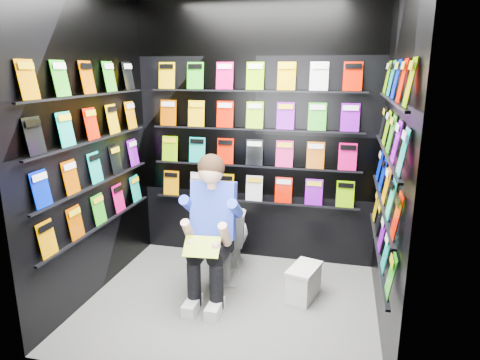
# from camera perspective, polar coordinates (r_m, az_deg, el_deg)

# --- Properties ---
(floor) EXTENTS (2.40, 2.40, 0.00)m
(floor) POSITION_cam_1_polar(r_m,az_deg,el_deg) (3.77, -1.34, -16.17)
(floor) COLOR #5F605D
(floor) RESTS_ON ground
(wall_back) EXTENTS (2.40, 0.04, 2.60)m
(wall_back) POSITION_cam_1_polar(r_m,az_deg,el_deg) (4.25, 2.05, 6.14)
(wall_back) COLOR black
(wall_back) RESTS_ON floor
(wall_front) EXTENTS (2.40, 0.04, 2.60)m
(wall_front) POSITION_cam_1_polar(r_m,az_deg,el_deg) (2.37, -7.76, -0.94)
(wall_front) COLOR black
(wall_front) RESTS_ON floor
(wall_left) EXTENTS (0.04, 2.00, 2.60)m
(wall_left) POSITION_cam_1_polar(r_m,az_deg,el_deg) (3.78, -19.36, 4.24)
(wall_left) COLOR black
(wall_left) RESTS_ON floor
(wall_right) EXTENTS (0.04, 2.00, 2.60)m
(wall_right) POSITION_cam_1_polar(r_m,az_deg,el_deg) (3.20, 19.75, 2.44)
(wall_right) COLOR black
(wall_right) RESTS_ON floor
(comics_back) EXTENTS (2.10, 0.06, 1.37)m
(comics_back) POSITION_cam_1_polar(r_m,az_deg,el_deg) (4.22, 1.96, 6.15)
(comics_back) COLOR red
(comics_back) RESTS_ON wall_back
(comics_left) EXTENTS (0.06, 1.70, 1.37)m
(comics_left) POSITION_cam_1_polar(r_m,az_deg,el_deg) (3.77, -18.98, 4.31)
(comics_left) COLOR red
(comics_left) RESTS_ON wall_left
(comics_right) EXTENTS (0.06, 1.70, 1.37)m
(comics_right) POSITION_cam_1_polar(r_m,az_deg,el_deg) (3.20, 19.22, 2.56)
(comics_right) COLOR red
(comics_right) RESTS_ON wall_right
(toilet) EXTENTS (0.50, 0.79, 0.73)m
(toilet) POSITION_cam_1_polar(r_m,az_deg,el_deg) (4.12, -1.78, -7.64)
(toilet) COLOR white
(toilet) RESTS_ON floor
(longbox) EXTENTS (0.28, 0.39, 0.26)m
(longbox) POSITION_cam_1_polar(r_m,az_deg,el_deg) (3.83, 8.49, -13.50)
(longbox) COLOR silver
(longbox) RESTS_ON floor
(longbox_lid) EXTENTS (0.30, 0.41, 0.03)m
(longbox_lid) POSITION_cam_1_polar(r_m,az_deg,el_deg) (3.77, 8.58, -11.55)
(longbox_lid) COLOR silver
(longbox_lid) RESTS_ON longbox
(reader) EXTENTS (0.57, 0.78, 1.34)m
(reader) POSITION_cam_1_polar(r_m,az_deg,el_deg) (3.64, -3.42, -4.18)
(reader) COLOR #293DC2
(reader) RESTS_ON toilet
(held_comic) EXTENTS (0.30, 0.20, 0.12)m
(held_comic) POSITION_cam_1_polar(r_m,az_deg,el_deg) (3.39, -5.11, -8.85)
(held_comic) COLOR green
(held_comic) RESTS_ON reader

